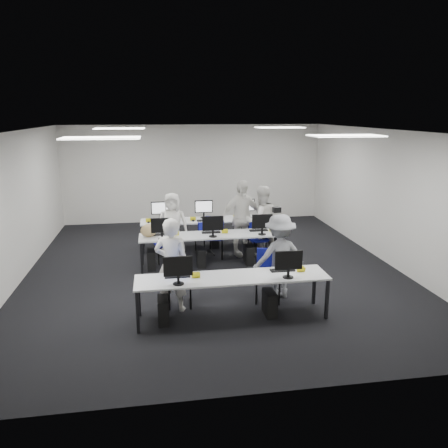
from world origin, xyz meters
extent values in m
plane|color=black|center=(0.00, 0.00, 0.00)|extent=(9.00, 9.00, 0.00)
plane|color=white|center=(0.00, 0.00, 3.00)|extent=(9.00, 9.00, 0.00)
cube|color=silver|center=(0.00, 4.50, 1.50)|extent=(8.00, 0.02, 3.00)
cube|color=silver|center=(0.00, -4.50, 1.50)|extent=(8.00, 0.02, 3.00)
cube|color=silver|center=(-4.00, 0.00, 1.50)|extent=(0.02, 9.00, 3.00)
cube|color=silver|center=(4.00, 0.00, 1.50)|extent=(0.02, 9.00, 3.00)
cube|color=white|center=(-2.00, -2.00, 2.98)|extent=(1.20, 0.60, 0.02)
cube|color=white|center=(2.00, -2.00, 2.98)|extent=(1.20, 0.60, 0.02)
cube|color=white|center=(-2.00, 2.00, 2.98)|extent=(1.20, 0.60, 0.02)
cube|color=white|center=(2.00, 2.00, 2.98)|extent=(1.20, 0.60, 0.02)
cube|color=silver|center=(0.00, -2.40, 0.71)|extent=(3.20, 0.70, 0.03)
cube|color=black|center=(-1.55, -2.70, 0.35)|extent=(0.05, 0.05, 0.70)
cube|color=black|center=(-1.55, -2.10, 0.35)|extent=(0.05, 0.05, 0.70)
cube|color=black|center=(1.55, -2.70, 0.35)|extent=(0.05, 0.05, 0.70)
cube|color=black|center=(1.55, -2.10, 0.35)|extent=(0.05, 0.05, 0.70)
cube|color=silver|center=(0.00, 0.20, 0.71)|extent=(3.20, 0.70, 0.03)
cube|color=black|center=(-1.55, -0.10, 0.35)|extent=(0.05, 0.05, 0.70)
cube|color=black|center=(-1.55, 0.50, 0.35)|extent=(0.05, 0.05, 0.70)
cube|color=black|center=(1.55, -0.10, 0.35)|extent=(0.05, 0.05, 0.70)
cube|color=black|center=(1.55, 0.50, 0.35)|extent=(0.05, 0.05, 0.70)
cube|color=silver|center=(0.00, 1.60, 0.71)|extent=(3.20, 0.70, 0.03)
cube|color=black|center=(-1.55, 1.30, 0.35)|extent=(0.05, 0.05, 0.70)
cube|color=black|center=(-1.55, 1.90, 0.35)|extent=(0.05, 0.05, 0.70)
cube|color=black|center=(1.55, 1.30, 0.35)|extent=(0.05, 0.05, 0.70)
cube|color=black|center=(1.55, 1.90, 0.35)|extent=(0.05, 0.05, 0.70)
cube|color=#0D25AF|center=(-0.90, -2.58, 1.03)|extent=(0.46, 0.04, 0.32)
cube|color=black|center=(-0.90, -2.26, 0.74)|extent=(0.42, 0.14, 0.02)
ellipsoid|color=black|center=(-0.60, -2.26, 0.75)|extent=(0.07, 0.10, 0.04)
cube|color=black|center=(-1.15, -2.40, 0.21)|extent=(0.18, 0.40, 0.42)
cube|color=white|center=(0.90, -2.58, 1.03)|extent=(0.46, 0.04, 0.32)
cube|color=black|center=(0.90, -2.26, 0.74)|extent=(0.42, 0.14, 0.02)
ellipsoid|color=black|center=(1.20, -2.26, 0.75)|extent=(0.07, 0.10, 0.04)
cube|color=black|center=(0.65, -2.40, 0.21)|extent=(0.18, 0.40, 0.42)
cube|color=white|center=(-1.10, 0.02, 1.03)|extent=(0.46, 0.04, 0.32)
cube|color=black|center=(-1.10, 0.34, 0.74)|extent=(0.42, 0.14, 0.02)
ellipsoid|color=black|center=(-0.80, 0.34, 0.75)|extent=(0.07, 0.10, 0.04)
cube|color=black|center=(-1.35, 0.20, 0.21)|extent=(0.18, 0.40, 0.42)
cube|color=white|center=(0.00, 0.02, 1.03)|extent=(0.46, 0.04, 0.32)
cube|color=black|center=(0.00, 0.34, 0.74)|extent=(0.42, 0.14, 0.02)
ellipsoid|color=black|center=(0.30, 0.34, 0.75)|extent=(0.07, 0.10, 0.04)
cube|color=black|center=(-0.25, 0.20, 0.21)|extent=(0.18, 0.40, 0.42)
cube|color=white|center=(1.10, 0.02, 1.03)|extent=(0.46, 0.04, 0.32)
cube|color=black|center=(1.10, 0.34, 0.74)|extent=(0.42, 0.14, 0.02)
ellipsoid|color=black|center=(1.40, 0.34, 0.75)|extent=(0.07, 0.10, 0.04)
cube|color=black|center=(0.85, 0.20, 0.21)|extent=(0.18, 0.40, 0.42)
cube|color=white|center=(-1.10, 1.78, 1.03)|extent=(0.46, 0.04, 0.32)
cube|color=black|center=(-1.10, 1.46, 0.74)|extent=(0.42, 0.14, 0.02)
ellipsoid|color=black|center=(-1.40, 1.46, 0.75)|extent=(0.07, 0.10, 0.04)
cube|color=black|center=(-0.85, 1.60, 0.21)|extent=(0.18, 0.40, 0.42)
cube|color=white|center=(0.00, 1.78, 1.03)|extent=(0.46, 0.04, 0.32)
cube|color=black|center=(0.00, 1.46, 0.74)|extent=(0.42, 0.14, 0.02)
ellipsoid|color=black|center=(-0.30, 1.46, 0.75)|extent=(0.07, 0.10, 0.04)
cube|color=black|center=(0.25, 1.60, 0.21)|extent=(0.18, 0.40, 0.42)
cube|color=white|center=(1.10, 1.78, 1.03)|extent=(0.46, 0.04, 0.32)
cube|color=black|center=(1.10, 1.46, 0.74)|extent=(0.42, 0.14, 0.02)
ellipsoid|color=black|center=(0.80, 1.46, 0.75)|extent=(0.07, 0.10, 0.04)
cube|color=black|center=(1.35, 1.60, 0.21)|extent=(0.18, 0.40, 0.42)
cube|color=navy|center=(-0.84, -1.77, 0.43)|extent=(0.43, 0.41, 0.06)
cube|color=navy|center=(-0.83, -1.58, 0.67)|extent=(0.39, 0.06, 0.34)
cube|color=navy|center=(0.77, -1.80, 0.47)|extent=(0.55, 0.53, 0.06)
cube|color=navy|center=(0.83, -1.60, 0.74)|extent=(0.43, 0.16, 0.37)
cube|color=navy|center=(-1.06, 0.64, 0.42)|extent=(0.47, 0.46, 0.05)
cube|color=navy|center=(-1.10, 0.82, 0.65)|extent=(0.38, 0.13, 0.33)
cube|color=navy|center=(0.13, 0.83, 0.48)|extent=(0.54, 0.53, 0.06)
cube|color=navy|center=(0.18, 1.04, 0.75)|extent=(0.44, 0.15, 0.38)
cube|color=navy|center=(1.18, 0.66, 0.43)|extent=(0.45, 0.44, 0.06)
cube|color=navy|center=(1.16, 0.84, 0.67)|extent=(0.39, 0.10, 0.33)
cube|color=navy|center=(-0.95, 1.10, 0.42)|extent=(0.51, 0.50, 0.05)
cube|color=navy|center=(-0.89, 0.93, 0.66)|extent=(0.37, 0.18, 0.33)
cube|color=navy|center=(-0.07, 1.08, 0.43)|extent=(0.44, 0.43, 0.06)
cube|color=navy|center=(-0.05, 0.89, 0.67)|extent=(0.40, 0.08, 0.34)
cube|color=navy|center=(1.24, 1.13, 0.43)|extent=(0.46, 0.45, 0.06)
cube|color=navy|center=(1.21, 0.95, 0.67)|extent=(0.39, 0.11, 0.33)
ellipsoid|color=tan|center=(-1.38, 0.22, 0.87)|extent=(0.38, 0.27, 0.29)
imported|color=white|center=(-0.97, -1.94, 0.83)|extent=(0.70, 0.57, 1.66)
imported|color=white|center=(1.26, 0.78, 0.85)|extent=(0.94, 0.80, 1.70)
imported|color=white|center=(-0.83, 1.05, 0.77)|extent=(0.82, 0.60, 1.53)
imported|color=white|center=(0.80, 0.86, 0.92)|extent=(1.16, 0.76, 1.83)
imported|color=slate|center=(1.00, -1.70, 0.79)|extent=(1.10, 0.73, 1.58)
cube|color=black|center=(0.98, -1.52, 1.64)|extent=(0.16, 0.20, 0.10)
camera|label=1|loc=(-1.20, -9.06, 3.38)|focal=35.00mm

